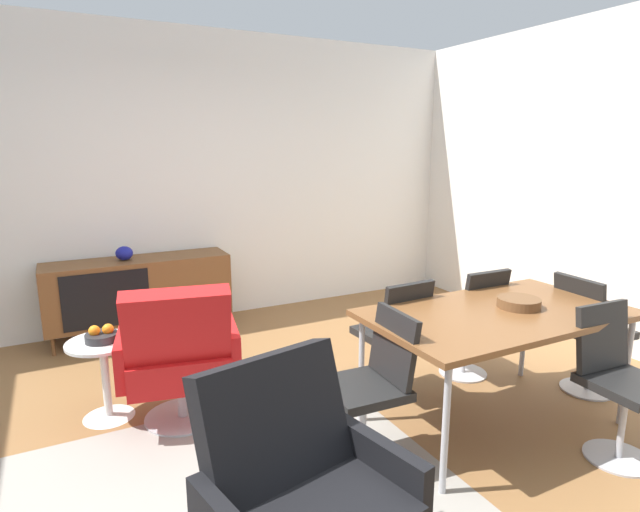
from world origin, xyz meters
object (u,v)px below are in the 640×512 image
vase_cobalt (124,253)px  dining_chair_back_right (472,318)px  sideboard (139,289)px  wooden_bowl_on_table (519,303)px  fruit_bowl (102,335)px  dining_table (497,318)px  lounge_chair_red (179,354)px  side_table_round (105,370)px  dining_chair_near_window (374,383)px  dining_chair_front_right (618,377)px  dining_chair_far_end (588,329)px  armchair_black_shell (301,495)px  dining_chair_back_left (395,333)px

vase_cobalt → dining_chair_back_right: (2.17, -2.07, -0.31)m
vase_cobalt → sideboard: bearing=-1.0°
vase_cobalt → wooden_bowl_on_table: (1.98, -2.63, -0.01)m
wooden_bowl_on_table → fruit_bowl: wooden_bowl_on_table is taller
dining_table → lounge_chair_red: (-1.73, 0.88, -0.23)m
sideboard → dining_chair_back_right: dining_chair_back_right is taller
dining_chair_back_right → side_table_round: bearing=165.9°
sideboard → dining_chair_near_window: dining_chair_near_window is taller
dining_chair_front_right → dining_chair_far_end: size_ratio=1.00×
dining_chair_near_window → dining_table: bearing=0.2°
dining_chair_far_end → lounge_chair_red: lounge_chair_red is taller
dining_table → armchair_black_shell: 1.75m
side_table_round → fruit_bowl: fruit_bowl is taller
dining_chair_near_window → lounge_chair_red: bearing=133.5°
wooden_bowl_on_table → dining_chair_back_left: size_ratio=0.30×
dining_chair_front_right → fruit_bowl: size_ratio=4.28×
sideboard → dining_chair_front_right: size_ratio=1.87×
sideboard → dining_chair_near_window: 2.75m
dining_chair_near_window → dining_chair_back_left: bearing=46.0°
wooden_bowl_on_table → dining_chair_near_window: size_ratio=0.30×
side_table_round → armchair_black_shell: bearing=-74.0°
lounge_chair_red → fruit_bowl: bearing=143.4°
dining_chair_back_right → side_table_round: size_ratio=1.65×
wooden_bowl_on_table → vase_cobalt: bearing=127.0°
sideboard → dining_chair_front_right: 3.79m
wooden_bowl_on_table → dining_chair_near_window: dining_chair_near_window is taller
dining_chair_back_right → dining_chair_back_left: same height
dining_chair_back_right → sideboard: bearing=135.0°
sideboard → vase_cobalt: 0.36m
dining_chair_back_left → armchair_black_shell: 1.74m
sideboard → armchair_black_shell: 3.26m
vase_cobalt → dining_chair_front_right: 3.86m
dining_chair_back_left → side_table_round: size_ratio=1.65×
dining_chair_near_window → armchair_black_shell: 0.97m
sideboard → vase_cobalt: bearing=179.0°
side_table_round → wooden_bowl_on_table: bearing=-27.3°
dining_chair_back_left → dining_chair_front_right: bearing=-57.9°
sideboard → side_table_round: 1.50m
dining_chair_back_left → armchair_black_shell: armchair_black_shell is taller
wooden_bowl_on_table → lounge_chair_red: bearing=154.9°
dining_chair_near_window → armchair_black_shell: size_ratio=0.90×
dining_chair_back_left → lounge_chair_red: bearing=166.8°
dining_table → dining_chair_near_window: size_ratio=1.87×
dining_table → armchair_black_shell: bearing=-158.7°
vase_cobalt → dining_chair_back_right: dining_chair_back_right is taller
dining_chair_front_right → dining_chair_far_end: same height
sideboard → dining_chair_far_end: dining_chair_far_end is taller
dining_chair_front_right → fruit_bowl: dining_chair_front_right is taller
wooden_bowl_on_table → dining_chair_back_left: dining_chair_back_left is taller
fruit_bowl → dining_chair_back_left: bearing=-19.3°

